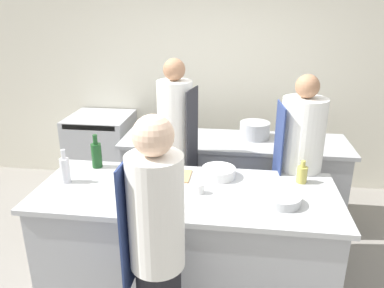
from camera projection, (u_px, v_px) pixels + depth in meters
The scene contains 20 objects.
ground_plane at pixel (187, 285), 3.18m from camera, with size 16.00×16.00×0.00m, color gray.
wall_back at pixel (211, 77), 4.68m from camera, with size 8.00×0.06×2.80m.
prep_counter at pixel (186, 240), 3.03m from camera, with size 2.32×0.92×0.91m.
pass_counter at pixel (232, 179), 4.10m from camera, with size 2.38×0.70×0.91m.
oven_range at pixel (102, 152), 4.78m from camera, with size 0.75×0.73×0.96m.
chef_at_prep_near at pixel (157, 252), 2.21m from camera, with size 0.34×0.33×1.71m.
chef_at_stove at pixel (176, 154), 3.53m from camera, with size 0.36×0.34×1.81m.
chef_at_pass_far at pixel (298, 173), 3.28m from camera, with size 0.40×0.38×1.72m.
bottle_olive_oil at pixel (97, 154), 3.24m from camera, with size 0.09×0.09×0.30m.
bottle_vinegar at pixel (302, 174), 2.97m from camera, with size 0.08×0.08×0.18m.
bottle_wine at pixel (141, 161), 3.10m from camera, with size 0.09×0.09×0.30m.
bottle_cooking_oil at pixel (65, 169), 2.97m from camera, with size 0.08×0.08×0.28m.
bottle_sauce at pixel (141, 175), 2.84m from camera, with size 0.07×0.07×0.30m.
bottle_water at pixel (124, 175), 2.96m from camera, with size 0.06×0.06×0.18m.
bowl_mixing_large at pixel (162, 190), 2.80m from camera, with size 0.20×0.20×0.07m.
bowl_prep_small at pixel (282, 200), 2.66m from camera, with size 0.27×0.27×0.07m.
bowl_ceramic_blue at pixel (219, 172), 3.08m from camera, with size 0.28×0.28×0.08m.
cup at pixel (199, 188), 2.81m from camera, with size 0.08×0.08×0.08m.
cutting_board at pixel (171, 175), 3.11m from camera, with size 0.32×0.24×0.01m.
stockpot at pixel (255, 130), 3.98m from camera, with size 0.32×0.32×0.17m.
Camera 1 is at (0.39, -2.54, 2.23)m, focal length 35.00 mm.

